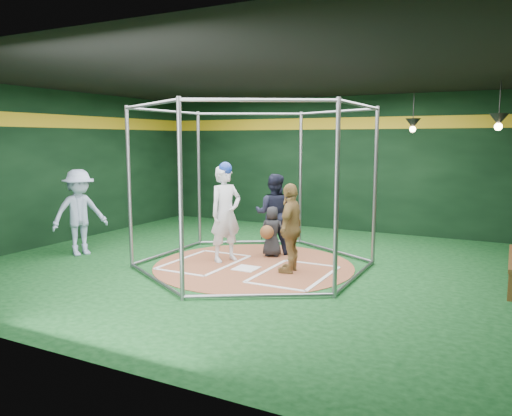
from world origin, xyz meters
The scene contains 13 objects.
room_shell centered at (0.00, 0.01, 1.75)m, with size 10.10×9.10×3.53m.
clay_disc centered at (0.00, 0.00, 0.01)m, with size 3.80×3.80×0.01m, color #965436.
home_plate centered at (0.00, -0.30, 0.02)m, with size 0.43×0.43×0.01m, color white.
batter_box_left centered at (-0.95, -0.25, 0.02)m, with size 1.17×1.77×0.01m.
batter_box_right centered at (0.95, -0.25, 0.02)m, with size 1.17×1.77×0.01m.
batting_cage centered at (0.00, 0.00, 1.50)m, with size 4.05×4.67×3.00m.
pendant_lamp_near centered at (2.20, 3.60, 2.74)m, with size 0.34×0.34×0.90m.
pendant_lamp_far centered at (4.00, 2.00, 2.74)m, with size 0.34×0.34×0.90m.
batter_figure centered at (-0.65, 0.06, 0.98)m, with size 0.70×0.81×1.95m.
visitor_leopard centered at (0.81, -0.11, 0.82)m, with size 0.94×0.39×1.61m, color tan.
catcher_figure centered at (-0.01, 0.81, 0.53)m, with size 0.56×0.61×1.03m.
umpire centered at (-0.11, 1.13, 0.85)m, with size 0.81×0.63×1.67m, color black.
bystander_blue centered at (-3.63, -0.84, 0.89)m, with size 1.15×0.66×1.78m, color #9BABCD.
Camera 1 is at (4.30, -8.21, 2.40)m, focal length 35.00 mm.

